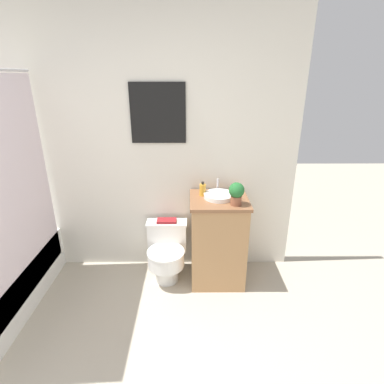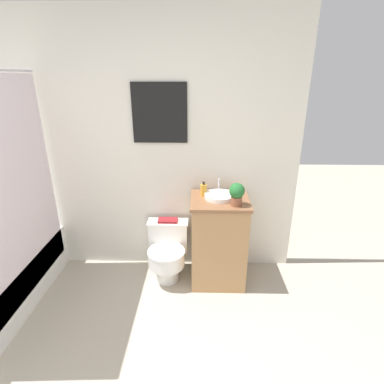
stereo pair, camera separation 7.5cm
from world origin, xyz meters
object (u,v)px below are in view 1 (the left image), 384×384
toilet (167,252)px  sink (219,196)px  soap_bottle (203,190)px  potted_plant (236,193)px  book_on_tank (167,221)px

toilet → sink: 0.78m
toilet → sink: sink is taller
soap_bottle → potted_plant: size_ratio=0.67×
sink → soap_bottle: soap_bottle is taller
soap_bottle → potted_plant: (0.28, -0.22, 0.06)m
toilet → potted_plant: (0.64, -0.15, 0.70)m
toilet → potted_plant: 0.95m
sink → toilet: bearing=-179.0°
potted_plant → book_on_tank: bearing=156.5°
potted_plant → toilet: bearing=166.4°
soap_bottle → potted_plant: 0.36m
soap_bottle → potted_plant: potted_plant is taller
soap_bottle → potted_plant: bearing=-37.5°
sink → soap_bottle: bearing=160.0°
potted_plant → sink: bearing=129.4°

